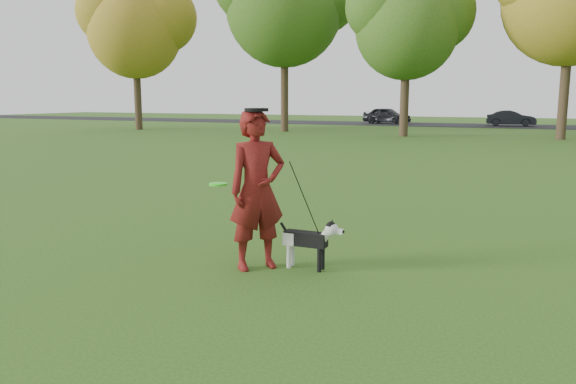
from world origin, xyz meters
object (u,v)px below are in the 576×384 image
at_px(man, 257,190).
at_px(car_left, 387,116).
at_px(dog, 311,238).
at_px(car_mid, 511,118).

xyz_separation_m(man, car_left, (-8.36, 39.86, -0.31)).
height_order(dog, car_mid, car_mid).
relative_size(dog, car_mid, 0.24).
distance_m(man, car_mid, 39.88).
xyz_separation_m(man, car_mid, (1.22, 39.86, -0.40)).
bearing_deg(man, car_left, 53.79).
bearing_deg(car_mid, man, 174.03).
bearing_deg(car_mid, dog, 174.94).
xyz_separation_m(dog, car_mid, (0.58, 39.65, 0.20)).
bearing_deg(car_left, car_mid, -78.86).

